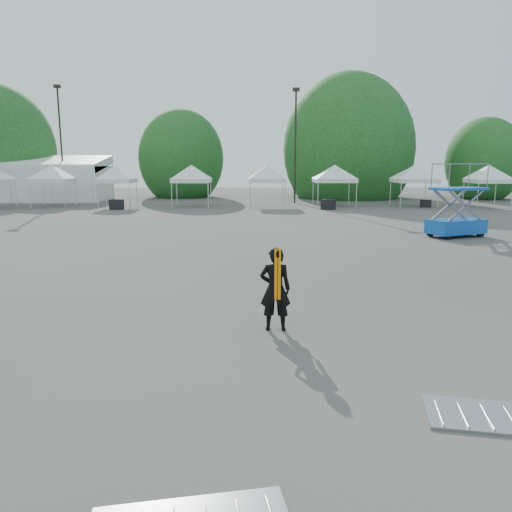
{
  "coord_description": "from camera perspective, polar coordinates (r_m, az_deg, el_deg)",
  "views": [
    {
      "loc": [
        -1.04,
        -12.3,
        3.49
      ],
      "look_at": [
        -0.87,
        -0.58,
        1.3
      ],
      "focal_mm": 35.0,
      "sensor_mm": 36.0,
      "label": 1
    }
  ],
  "objects": [
    {
      "name": "tent_f",
      "position": [
        41.53,
        8.98,
        9.87
      ],
      "size": [
        4.59,
        4.59,
        3.88
      ],
      "color": "silver",
      "rests_on": "ground"
    },
    {
      "name": "crate_mid",
      "position": [
        38.42,
        8.26,
        5.85
      ],
      "size": [
        1.22,
        1.1,
        0.77
      ],
      "primitive_type": "cube",
      "rotation": [
        0.0,
        0.0,
        -0.42
      ],
      "color": "black",
      "rests_on": "ground"
    },
    {
      "name": "tent_g",
      "position": [
        42.63,
        17.71,
        9.52
      ],
      "size": [
        4.47,
        4.47,
        3.88
      ],
      "color": "silver",
      "rests_on": "ground"
    },
    {
      "name": "tree_far_e",
      "position": [
        54.41,
        24.64,
        9.8
      ],
      "size": [
        3.84,
        3.84,
        5.84
      ],
      "color": "#382314",
      "rests_on": "ground"
    },
    {
      "name": "tent_h",
      "position": [
        43.79,
        25.08,
        9.05
      ],
      "size": [
        4.02,
        4.02,
        3.88
      ],
      "color": "silver",
      "rests_on": "ground"
    },
    {
      "name": "tent_b",
      "position": [
        43.99,
        -22.3,
        9.26
      ],
      "size": [
        4.1,
        4.1,
        3.88
      ],
      "color": "silver",
      "rests_on": "ground"
    },
    {
      "name": "light_pole_east",
      "position": [
        44.53,
        4.53,
        13.17
      ],
      "size": [
        0.6,
        0.25,
        9.8
      ],
      "color": "black",
      "rests_on": "ground"
    },
    {
      "name": "marquee",
      "position": [
        51.76,
        -24.94,
        7.94
      ],
      "size": [
        15.0,
        6.25,
        4.23
      ],
      "color": "white",
      "rests_on": "ground"
    },
    {
      "name": "man",
      "position": [
        10.47,
        2.21,
        -3.79
      ],
      "size": [
        0.67,
        0.45,
        1.78
      ],
      "rotation": [
        0.0,
        0.0,
        3.1
      ],
      "color": "black",
      "rests_on": "ground"
    },
    {
      "name": "tent_d",
      "position": [
        41.02,
        -7.4,
        9.91
      ],
      "size": [
        4.32,
        4.32,
        3.88
      ],
      "color": "silver",
      "rests_on": "ground"
    },
    {
      "name": "tree_mid_e",
      "position": [
        52.29,
        10.5,
        11.91
      ],
      "size": [
        5.12,
        5.12,
        7.79
      ],
      "color": "#382314",
      "rests_on": "ground"
    },
    {
      "name": "barrier_mid",
      "position": [
        8.0,
        25.93,
        -16.18
      ],
      "size": [
        2.08,
        1.33,
        0.06
      ],
      "rotation": [
        0.0,
        0.0,
        -0.2
      ],
      "color": "#94979C",
      "rests_on": "ground"
    },
    {
      "name": "tent_c",
      "position": [
        41.65,
        -15.68,
        9.61
      ],
      "size": [
        3.83,
        3.83,
        3.88
      ],
      "color": "silver",
      "rests_on": "ground"
    },
    {
      "name": "crate_east",
      "position": [
        42.12,
        18.82,
        5.7
      ],
      "size": [
        0.9,
        0.76,
        0.61
      ],
      "primitive_type": "cube",
      "rotation": [
        0.0,
        0.0,
        -0.2
      ],
      "color": "black",
      "rests_on": "ground"
    },
    {
      "name": "tent_e",
      "position": [
        40.47,
        1.28,
        9.98
      ],
      "size": [
        4.14,
        4.14,
        3.88
      ],
      "color": "silver",
      "rests_on": "ground"
    },
    {
      "name": "ground",
      "position": [
        12.83,
        3.88,
        -5.23
      ],
      "size": [
        120.0,
        120.0,
        0.0
      ],
      "primitive_type": "plane",
      "color": "#474442",
      "rests_on": "ground"
    },
    {
      "name": "scissor_lift",
      "position": [
        25.63,
        22.07,
        5.93
      ],
      "size": [
        2.99,
        2.27,
        3.47
      ],
      "rotation": [
        0.0,
        0.0,
        0.39
      ],
      "color": "#0E42B6",
      "rests_on": "ground"
    },
    {
      "name": "light_pole_west",
      "position": [
        49.36,
        -21.43,
        12.53
      ],
      "size": [
        0.6,
        0.25,
        10.3
      ],
      "color": "black",
      "rests_on": "ground"
    },
    {
      "name": "tree_mid_w",
      "position": [
        52.76,
        -8.54,
        10.96
      ],
      "size": [
        4.16,
        4.16,
        6.33
      ],
      "color": "#382314",
      "rests_on": "ground"
    },
    {
      "name": "crate_west",
      "position": [
        39.45,
        -15.64,
        5.67
      ],
      "size": [
        0.97,
        0.77,
        0.74
      ],
      "primitive_type": "cube",
      "rotation": [
        0.0,
        0.0,
        -0.03
      ],
      "color": "black",
      "rests_on": "ground"
    }
  ]
}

